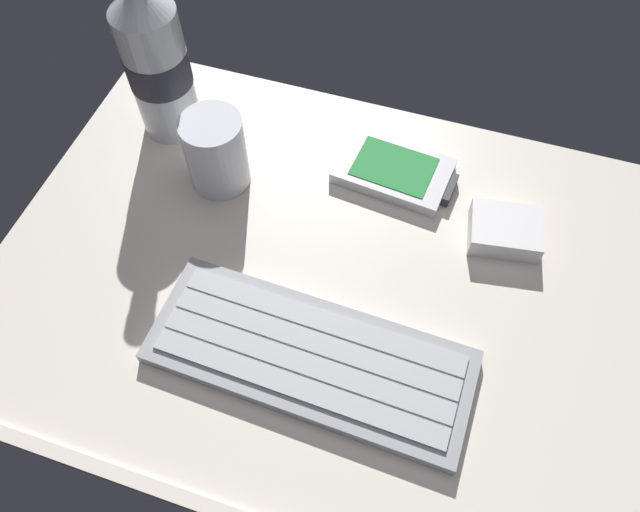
{
  "coord_description": "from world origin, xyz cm",
  "views": [
    {
      "loc": [
        9.06,
        -28.07,
        50.92
      ],
      "look_at": [
        0.0,
        0.0,
        3.0
      ],
      "focal_mm": 33.42,
      "sensor_mm": 36.0,
      "label": 1
    }
  ],
  "objects_px": {
    "water_bottle": "(156,62)",
    "juice_cup": "(216,154)",
    "keyboard": "(310,356)",
    "handheld_device": "(395,171)",
    "charger_block": "(505,231)"
  },
  "relations": [
    {
      "from": "keyboard",
      "to": "juice_cup",
      "type": "relative_size",
      "value": 3.46
    },
    {
      "from": "handheld_device",
      "to": "water_bottle",
      "type": "relative_size",
      "value": 0.64
    },
    {
      "from": "keyboard",
      "to": "charger_block",
      "type": "bearing_deg",
      "value": 52.2
    },
    {
      "from": "keyboard",
      "to": "handheld_device",
      "type": "relative_size",
      "value": 2.2
    },
    {
      "from": "keyboard",
      "to": "water_bottle",
      "type": "xyz_separation_m",
      "value": [
        -0.24,
        0.23,
        0.08
      ]
    },
    {
      "from": "handheld_device",
      "to": "charger_block",
      "type": "height_order",
      "value": "charger_block"
    },
    {
      "from": "water_bottle",
      "to": "charger_block",
      "type": "height_order",
      "value": "water_bottle"
    },
    {
      "from": "keyboard",
      "to": "juice_cup",
      "type": "xyz_separation_m",
      "value": [
        -0.16,
        0.17,
        0.03
      ]
    },
    {
      "from": "keyboard",
      "to": "handheld_device",
      "type": "bearing_deg",
      "value": 85.12
    },
    {
      "from": "keyboard",
      "to": "handheld_device",
      "type": "height_order",
      "value": "keyboard"
    },
    {
      "from": "keyboard",
      "to": "charger_block",
      "type": "height_order",
      "value": "charger_block"
    },
    {
      "from": "handheld_device",
      "to": "charger_block",
      "type": "distance_m",
      "value": 0.13
    },
    {
      "from": "juice_cup",
      "to": "handheld_device",
      "type": "bearing_deg",
      "value": 19.12
    },
    {
      "from": "juice_cup",
      "to": "water_bottle",
      "type": "relative_size",
      "value": 0.41
    },
    {
      "from": "water_bottle",
      "to": "juice_cup",
      "type": "bearing_deg",
      "value": -34.74
    }
  ]
}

